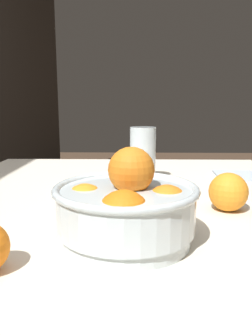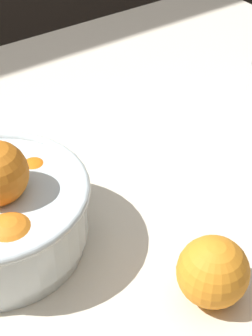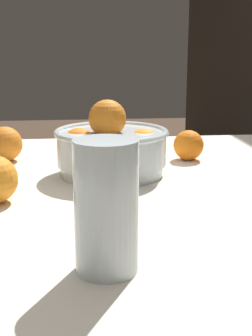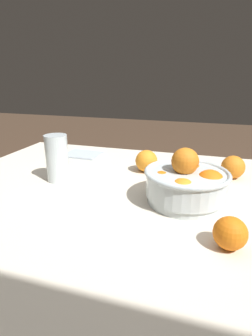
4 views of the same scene
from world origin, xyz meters
name	(u,v)px [view 1 (image 1 of 4)]	position (x,y,z in m)	size (l,w,h in m)	color
dining_table	(124,237)	(0.00, 0.00, 0.69)	(1.21, 0.99, 0.77)	beige
fruit_bowl	(126,208)	(-0.20, -0.01, 0.83)	(0.23, 0.23, 0.16)	silver
juice_glass	(143,157)	(0.23, -0.05, 0.84)	(0.07, 0.07, 0.16)	#F4A314
orange_loose_front	(228,192)	(-0.04, -0.22, 0.81)	(0.08, 0.08, 0.08)	orange
napkin	(237,176)	(0.28, -0.34, 0.77)	(0.15, 0.12, 0.01)	silver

